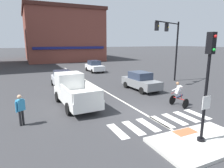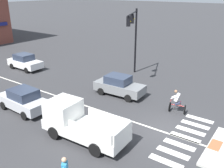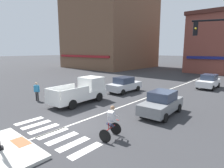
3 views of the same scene
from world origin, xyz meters
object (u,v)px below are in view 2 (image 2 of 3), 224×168
object	(u,v)px
car_silver_westbound_far	(23,100)
car_white_eastbound_distant	(25,62)
pickup_truck_white_westbound_near	(78,122)
car_grey_eastbound_mid	(119,85)
cyclist	(177,101)
traffic_light_mast	(134,31)

from	to	relation	value
car_silver_westbound_far	car_white_eastbound_distant	size ratio (longest dim) A/B	1.01
pickup_truck_white_westbound_near	car_grey_eastbound_mid	bearing A→B (deg)	13.67
car_grey_eastbound_mid	car_silver_westbound_far	bearing A→B (deg)	147.78
car_grey_eastbound_mid	car_white_eastbound_distant	xyz separation A→B (m)	(-0.05, 12.23, 0.00)
car_grey_eastbound_mid	pickup_truck_white_westbound_near	bearing A→B (deg)	-166.33
car_silver_westbound_far	car_white_eastbound_distant	bearing A→B (deg)	52.92
car_silver_westbound_far	cyclist	xyz separation A→B (m)	(6.04, -9.01, 0.06)
car_silver_westbound_far	traffic_light_mast	bearing A→B (deg)	-13.04
traffic_light_mast	car_grey_eastbound_mid	world-z (taller)	traffic_light_mast
cyclist	car_silver_westbound_far	bearing A→B (deg)	123.83
car_silver_westbound_far	cyclist	bearing A→B (deg)	-56.17
car_grey_eastbound_mid	pickup_truck_white_westbound_near	distance (m)	6.79
traffic_light_mast	car_white_eastbound_distant	bearing A→B (deg)	113.03
traffic_light_mast	car_grey_eastbound_mid	bearing A→B (deg)	-162.12
pickup_truck_white_westbound_near	traffic_light_mast	bearing A→B (deg)	15.40
car_silver_westbound_far	pickup_truck_white_westbound_near	size ratio (longest dim) A/B	0.80
car_grey_eastbound_mid	pickup_truck_white_westbound_near	world-z (taller)	pickup_truck_white_westbound_near
car_white_eastbound_distant	traffic_light_mast	bearing A→B (deg)	-66.97
car_grey_eastbound_mid	car_silver_westbound_far	size ratio (longest dim) A/B	1.01
pickup_truck_white_westbound_near	car_silver_westbound_far	bearing A→B (deg)	86.90
car_white_eastbound_distant	cyclist	xyz separation A→B (m)	(-0.21, -17.27, 0.06)
traffic_light_mast	car_silver_westbound_far	world-z (taller)	traffic_light_mast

